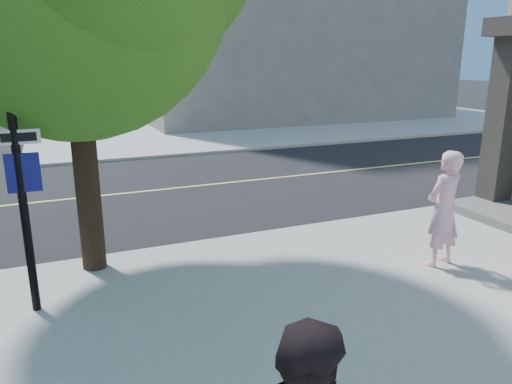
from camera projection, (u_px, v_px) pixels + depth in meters
name	position (u px, v px, depth m)	size (l,w,h in m)	color
ground	(63.00, 267.00, 8.54)	(140.00, 140.00, 0.00)	black
road_ew	(56.00, 201.00, 12.53)	(140.00, 9.00, 0.01)	black
sidewalk_ne	(264.00, 113.00, 32.71)	(29.00, 25.00, 0.12)	#A0A09C
filler_ne	(268.00, 2.00, 31.48)	(18.00, 16.00, 14.00)	slate
man_on_phone	(443.00, 209.00, 8.10)	(0.73, 0.48, 1.99)	#EAAAB9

